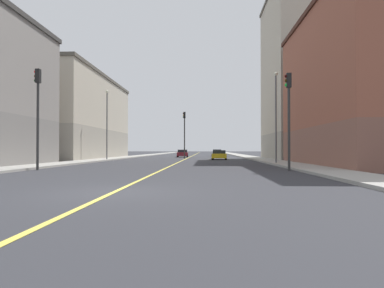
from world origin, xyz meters
name	(u,v)px	position (x,y,z in m)	size (l,w,h in m)	color
ground_plane	(114,192)	(0.00, 0.00, 0.00)	(400.00, 400.00, 0.00)	#2F3034
sidewalk_left	(247,156)	(9.79, 49.00, 0.07)	(2.75, 168.00, 0.15)	#9E9B93
sidewalk_right	(135,156)	(-9.79, 49.00, 0.07)	(2.75, 168.00, 0.15)	#9E9B93
lane_center_stripe	(190,157)	(0.00, 49.00, 0.01)	(0.16, 154.00, 0.01)	#E5D14C
building_left_near	(373,87)	(16.43, 17.81, 6.44)	(10.84, 18.48, 12.86)	brown
building_left_mid	(309,76)	(16.43, 35.06, 11.01)	(10.84, 14.58, 22.00)	#9D9688
building_right_midblock	(71,118)	(-16.43, 37.33, 5.83)	(10.84, 25.20, 11.64)	#9D9688
traffic_light_left_near	(289,108)	(8.00, 11.04, 3.94)	(0.40, 0.32, 6.10)	#2D2D2D
traffic_light_right_near	(38,105)	(-8.03, 11.04, 4.19)	(0.40, 0.32, 6.53)	#2D2D2D
traffic_light_median_far	(184,129)	(-0.30, 38.02, 4.25)	(0.40, 0.32, 6.64)	#2D2D2D
street_lamp_left_near	(276,108)	(9.01, 20.04, 4.96)	(0.36, 0.36, 8.06)	#4C4C51
street_lamp_right_near	(107,118)	(-9.01, 29.70, 5.06)	(0.36, 0.36, 8.25)	#4C4C51
car_maroon	(183,153)	(-1.21, 47.16, 0.63)	(1.96, 4.12, 1.26)	maroon
car_yellow	(219,155)	(4.50, 34.02, 0.60)	(2.07, 4.66, 1.21)	gold
car_silver	(217,153)	(4.90, 56.73, 0.64)	(1.98, 4.55, 1.29)	silver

